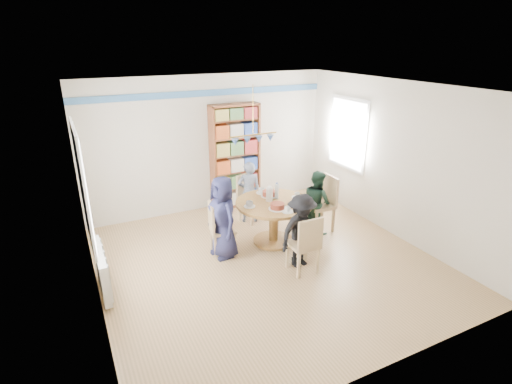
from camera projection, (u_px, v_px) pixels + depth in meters
ground at (267, 261)px, 6.36m from camera, size 5.00×5.00×0.00m
room_shell at (229, 150)px, 6.38m from camera, size 5.00×5.00×5.00m
radiator at (102, 270)px, 5.49m from camera, size 0.12×1.00×0.60m
dining_table at (274, 212)px, 6.79m from camera, size 1.30×1.30×0.75m
chair_left at (218, 227)px, 6.43m from camera, size 0.45×0.45×0.88m
chair_right at (324, 201)px, 7.26m from camera, size 0.47×0.47×1.03m
chair_far at (249, 195)px, 7.66m from camera, size 0.53×0.53×0.92m
chair_near at (306, 243)px, 5.88m from camera, size 0.41×0.41×0.93m
person_left at (223, 217)px, 6.31m from camera, size 0.51×0.71×1.36m
person_right at (317, 202)px, 7.17m from camera, size 0.48×0.60×1.16m
person_far at (249, 192)px, 7.56m from camera, size 0.50×0.41×1.20m
person_near at (301, 231)px, 6.05m from camera, size 0.84×0.59×1.19m
bookshelf at (235, 157)px, 8.14m from camera, size 1.02×0.30×2.13m
tableware at (272, 198)px, 6.71m from camera, size 1.11×1.11×0.29m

